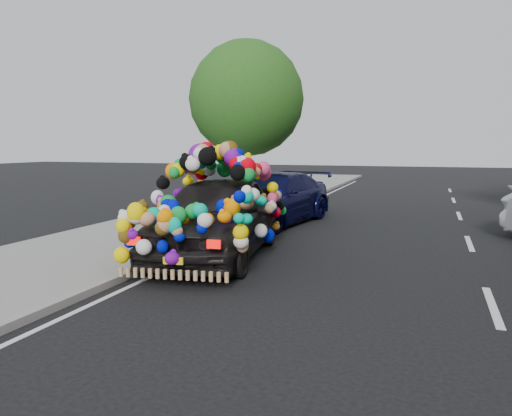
% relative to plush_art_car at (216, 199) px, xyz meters
% --- Properties ---
extents(ground, '(100.00, 100.00, 0.00)m').
position_rel_plush_art_car_xyz_m(ground, '(1.58, -1.74, -1.22)').
color(ground, black).
rests_on(ground, ground).
extents(sidewalk, '(4.00, 60.00, 0.12)m').
position_rel_plush_art_car_xyz_m(sidewalk, '(-2.72, -1.74, -1.16)').
color(sidewalk, gray).
rests_on(sidewalk, ground).
extents(kerb, '(0.15, 60.00, 0.13)m').
position_rel_plush_art_car_xyz_m(kerb, '(-0.77, -1.74, -1.16)').
color(kerb, gray).
rests_on(kerb, ground).
extents(lane_markings, '(6.00, 50.00, 0.01)m').
position_rel_plush_art_car_xyz_m(lane_markings, '(5.18, -1.74, -1.22)').
color(lane_markings, silver).
rests_on(lane_markings, ground).
extents(tree_near_sidewalk, '(4.20, 4.20, 6.13)m').
position_rel_plush_art_car_xyz_m(tree_near_sidewalk, '(-2.22, 7.76, 2.80)').
color(tree_near_sidewalk, '#332114').
rests_on(tree_near_sidewalk, ground).
extents(plush_art_car, '(3.07, 5.50, 2.36)m').
position_rel_plush_art_car_xyz_m(plush_art_car, '(0.00, 0.00, 0.00)').
color(plush_art_car, black).
rests_on(plush_art_car, ground).
extents(navy_sedan, '(2.95, 5.49, 1.51)m').
position_rel_plush_art_car_xyz_m(navy_sedan, '(-0.22, 4.65, -0.47)').
color(navy_sedan, black).
rests_on(navy_sedan, ground).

